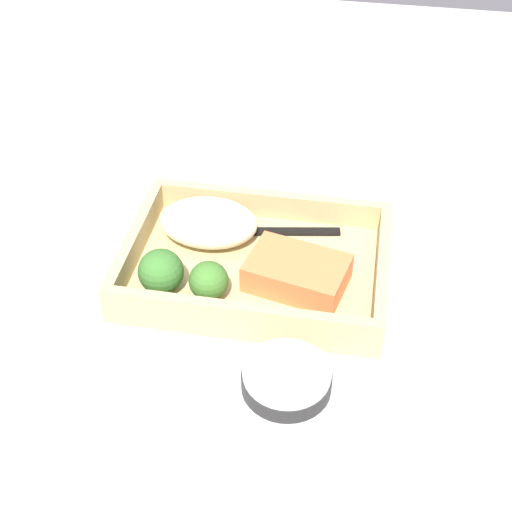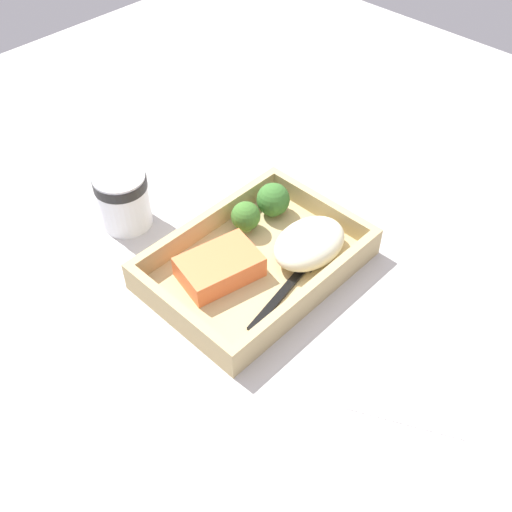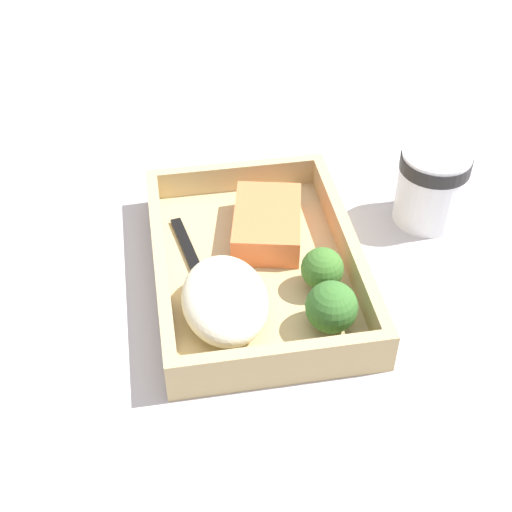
% 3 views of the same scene
% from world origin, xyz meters
% --- Properties ---
extents(ground_plane, '(1.60, 1.60, 0.02)m').
position_xyz_m(ground_plane, '(0.00, 0.00, -0.01)').
color(ground_plane, '#B5B1AE').
extents(takeout_tray, '(0.28, 0.20, 0.01)m').
position_xyz_m(takeout_tray, '(0.00, 0.00, 0.01)').
color(takeout_tray, tan).
rests_on(takeout_tray, ground_plane).
extents(tray_rim, '(0.28, 0.20, 0.03)m').
position_xyz_m(tray_rim, '(0.00, 0.00, 0.03)').
color(tray_rim, tan).
rests_on(tray_rim, takeout_tray).
extents(salmon_fillet, '(0.11, 0.09, 0.03)m').
position_xyz_m(salmon_fillet, '(-0.05, 0.02, 0.03)').
color(salmon_fillet, '#F47541').
rests_on(salmon_fillet, takeout_tray).
extents(mashed_potatoes, '(0.11, 0.08, 0.04)m').
position_xyz_m(mashed_potatoes, '(0.06, -0.04, 0.03)').
color(mashed_potatoes, '#EBE6C4').
rests_on(mashed_potatoes, takeout_tray).
extents(broccoli_floret_1, '(0.05, 0.05, 0.05)m').
position_xyz_m(broccoli_floret_1, '(0.09, 0.05, 0.04)').
color(broccoli_floret_1, '#75A35C').
rests_on(broccoli_floret_1, takeout_tray).
extents(broccoli_floret_2, '(0.04, 0.04, 0.05)m').
position_xyz_m(broccoli_floret_2, '(0.04, 0.06, 0.04)').
color(broccoli_floret_2, '#7BA45A').
rests_on(broccoli_floret_2, takeout_tray).
extents(fork, '(0.16, 0.04, 0.00)m').
position_xyz_m(fork, '(0.00, -0.06, 0.01)').
color(fork, black).
rests_on(fork, takeout_tray).
extents(paper_cup, '(0.07, 0.07, 0.09)m').
position_xyz_m(paper_cup, '(-0.06, 0.20, 0.05)').
color(paper_cup, white).
rests_on(paper_cup, ground_plane).
extents(receipt_slip, '(0.14, 0.17, 0.00)m').
position_xyz_m(receipt_slip, '(-0.02, -0.26, 0.00)').
color(receipt_slip, white).
rests_on(receipt_slip, ground_plane).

